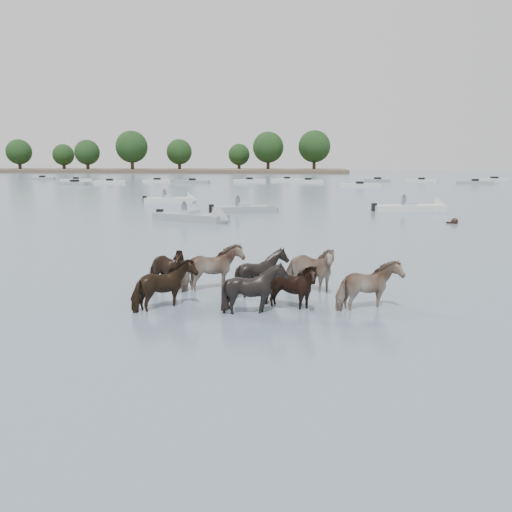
# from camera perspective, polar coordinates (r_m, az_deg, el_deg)

# --- Properties ---
(ground) EXTENTS (400.00, 400.00, 0.00)m
(ground) POSITION_cam_1_polar(r_m,az_deg,el_deg) (16.15, 6.10, -4.21)
(ground) COLOR slate
(ground) RESTS_ON ground
(shoreline) EXTENTS (160.00, 30.00, 1.00)m
(shoreline) POSITION_cam_1_polar(r_m,az_deg,el_deg) (179.82, -17.30, 8.50)
(shoreline) COLOR #4C4233
(shoreline) RESTS_ON ground
(pony_herd) EXTENTS (7.97, 4.36, 1.61)m
(pony_herd) POSITION_cam_1_polar(r_m,az_deg,el_deg) (15.58, -0.47, -2.50)
(pony_herd) COLOR black
(pony_herd) RESTS_ON ground
(swimming_pony) EXTENTS (0.72, 0.44, 0.44)m
(swimming_pony) POSITION_cam_1_polar(r_m,az_deg,el_deg) (36.46, 19.90, 3.37)
(swimming_pony) COLOR black
(swimming_pony) RESTS_ON ground
(motorboat_a) EXTENTS (5.54, 3.33, 1.92)m
(motorboat_a) POSITION_cam_1_polar(r_m,az_deg,el_deg) (41.71, -0.33, 4.91)
(motorboat_a) COLOR gray
(motorboat_a) RESTS_ON ground
(motorboat_b) EXTENTS (5.76, 3.78, 1.92)m
(motorboat_b) POSITION_cam_1_polar(r_m,az_deg,el_deg) (35.53, -5.84, 3.96)
(motorboat_b) COLOR gray
(motorboat_b) RESTS_ON ground
(motorboat_c) EXTENTS (6.30, 3.03, 1.92)m
(motorboat_c) POSITION_cam_1_polar(r_m,az_deg,el_deg) (44.47, 16.58, 4.81)
(motorboat_c) COLOR silver
(motorboat_c) RESTS_ON ground
(motorboat_f) EXTENTS (5.12, 2.37, 1.92)m
(motorboat_f) POSITION_cam_1_polar(r_m,az_deg,el_deg) (51.14, -8.24, 5.76)
(motorboat_f) COLOR silver
(motorboat_f) RESTS_ON ground
(distant_flotilla) EXTENTS (104.93, 28.35, 0.93)m
(distant_flotilla) POSITION_cam_1_polar(r_m,az_deg,el_deg) (92.53, 5.82, 7.70)
(distant_flotilla) COLOR gray
(distant_flotilla) RESTS_ON ground
(treeline) EXTENTS (149.07, 21.21, 12.48)m
(treeline) POSITION_cam_1_polar(r_m,az_deg,el_deg) (177.08, -17.44, 10.57)
(treeline) COLOR #382619
(treeline) RESTS_ON ground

